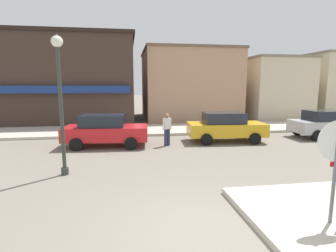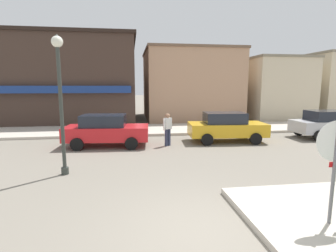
% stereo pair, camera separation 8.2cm
% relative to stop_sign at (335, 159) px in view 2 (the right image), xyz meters
% --- Properties ---
extents(ground_plane, '(160.00, 160.00, 0.00)m').
position_rel_stop_sign_xyz_m(ground_plane, '(-2.56, 0.29, -1.52)').
color(ground_plane, gray).
extents(kerb_far, '(80.00, 4.00, 0.15)m').
position_rel_stop_sign_xyz_m(kerb_far, '(-2.56, 12.61, -1.44)').
color(kerb_far, beige).
rests_on(kerb_far, ground).
extents(stop_sign, '(0.82, 0.12, 2.30)m').
position_rel_stop_sign_xyz_m(stop_sign, '(0.00, 0.00, 0.00)').
color(stop_sign, slate).
rests_on(stop_sign, ground).
extents(lamp_post, '(0.36, 0.36, 4.54)m').
position_rel_stop_sign_xyz_m(lamp_post, '(-6.22, 4.36, 1.44)').
color(lamp_post, '#333833').
rests_on(lamp_post, ground).
extents(parked_car_nearest, '(4.12, 2.12, 1.56)m').
position_rel_stop_sign_xyz_m(parked_car_nearest, '(-5.20, 8.41, -0.71)').
color(parked_car_nearest, red).
rests_on(parked_car_nearest, ground).
extents(parked_car_second, '(4.12, 2.11, 1.56)m').
position_rel_stop_sign_xyz_m(parked_car_second, '(1.01, 8.60, -0.71)').
color(parked_car_second, gold).
rests_on(parked_car_second, ground).
extents(parked_car_third, '(4.01, 1.91, 1.56)m').
position_rel_stop_sign_xyz_m(parked_car_third, '(7.15, 8.79, -0.71)').
color(parked_car_third, '#B7B7BC').
rests_on(parked_car_third, ground).
extents(pedestrian_crossing_near, '(0.51, 0.38, 1.61)m').
position_rel_stop_sign_xyz_m(pedestrian_crossing_near, '(-2.21, 8.08, -0.65)').
color(pedestrian_crossing_near, '#2D334C').
rests_on(pedestrian_crossing_near, ground).
extents(building_corner_shop, '(11.47, 9.66, 6.81)m').
position_rel_stop_sign_xyz_m(building_corner_shop, '(-9.21, 19.18, 1.89)').
color(building_corner_shop, '#3D2D26').
rests_on(building_corner_shop, ground).
extents(building_storefront_left_near, '(8.02, 8.14, 6.06)m').
position_rel_stop_sign_xyz_m(building_storefront_left_near, '(1.35, 19.38, 1.52)').
color(building_storefront_left_near, tan).
rests_on(building_storefront_left_near, ground).
extents(building_storefront_left_mid, '(5.25, 7.47, 5.39)m').
position_rel_stop_sign_xyz_m(building_storefront_left_mid, '(8.81, 18.66, 1.18)').
color(building_storefront_left_mid, beige).
rests_on(building_storefront_left_mid, ground).
extents(building_storefront_right_near, '(6.46, 6.97, 5.90)m').
position_rel_stop_sign_xyz_m(building_storefront_right_near, '(15.62, 18.81, 1.44)').
color(building_storefront_right_near, beige).
rests_on(building_storefront_right_near, ground).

